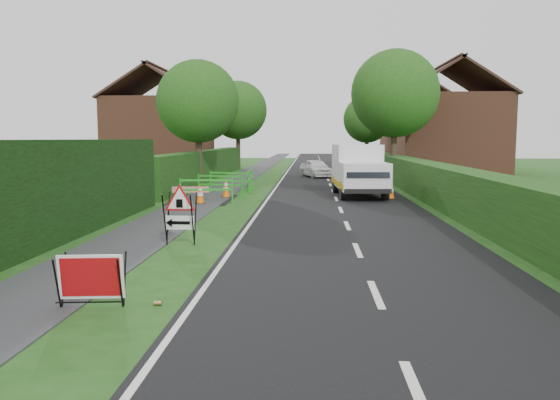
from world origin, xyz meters
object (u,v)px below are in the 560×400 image
object	(u,v)px
hatchback_car	(316,168)
works_van	(358,169)
triangle_sign	(178,210)
red_rect_sign	(91,278)

from	to	relation	value
hatchback_car	works_van	bearing A→B (deg)	-99.77
works_van	hatchback_car	distance (m)	11.79
works_van	hatchback_car	size ratio (longest dim) A/B	1.46
triangle_sign	works_van	xyz separation A→B (m)	(5.22, 11.55, 0.35)
triangle_sign	works_van	bearing A→B (deg)	66.58
red_rect_sign	hatchback_car	bearing A→B (deg)	76.34
hatchback_car	red_rect_sign	bearing A→B (deg)	-115.66
red_rect_sign	hatchback_car	distance (m)	28.26
works_van	hatchback_car	xyz separation A→B (m)	(-1.75, 11.65, -0.61)
red_rect_sign	triangle_sign	xyz separation A→B (m)	(0.14, 4.83, 0.39)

